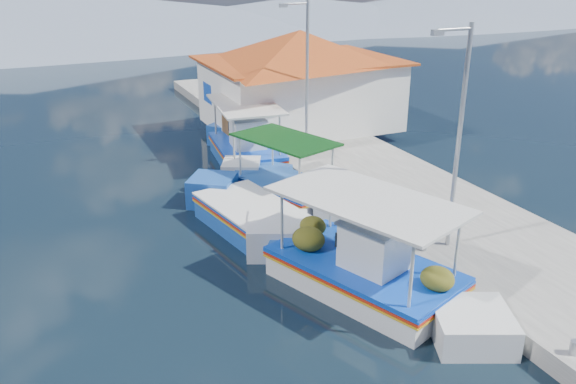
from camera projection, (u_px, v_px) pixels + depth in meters
name	position (u px, v px, depth m)	size (l,w,h in m)	color
ground	(336.00, 339.00, 13.24)	(160.00, 160.00, 0.00)	black
quay	(403.00, 196.00, 20.48)	(5.00, 44.00, 0.50)	#A8A59D
bollards	(362.00, 203.00, 18.90)	(0.20, 17.20, 0.30)	#A5A8AD
main_caique	(363.00, 269.00, 15.10)	(4.43, 8.00, 2.81)	white
caique_green_canopy	(285.00, 189.00, 20.78)	(3.35, 6.29, 2.49)	white
caique_blue_hull	(251.00, 219.00, 18.51)	(2.88, 6.98, 1.26)	#1C4FA9
caique_far	(246.00, 150.00, 24.42)	(2.91, 7.86, 2.77)	#1C4FA9
harbor_building	(300.00, 77.00, 27.27)	(10.49, 10.49, 4.40)	white
lamp_post_near	(457.00, 128.00, 15.23)	(1.21, 0.14, 6.00)	#A5A8AD
lamp_post_far	(305.00, 71.00, 22.84)	(1.21, 0.14, 6.00)	#A5A8AD
mountain_ridge	(136.00, 16.00, 62.36)	(171.40, 96.00, 5.50)	slate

